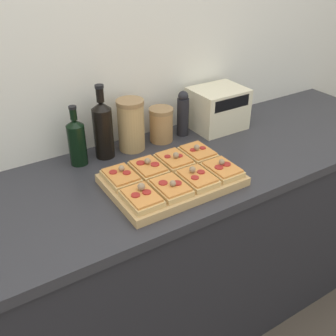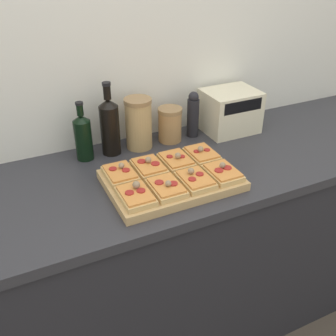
{
  "view_description": "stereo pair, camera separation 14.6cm",
  "coord_description": "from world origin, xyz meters",
  "px_view_note": "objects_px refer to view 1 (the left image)",
  "views": [
    {
      "loc": [
        -0.63,
        -0.82,
        1.74
      ],
      "look_at": [
        0.04,
        0.24,
        0.99
      ],
      "focal_mm": 42.0,
      "sensor_mm": 36.0,
      "label": 1
    },
    {
      "loc": [
        -0.5,
        -0.89,
        1.74
      ],
      "look_at": [
        0.04,
        0.24,
        0.99
      ],
      "focal_mm": 42.0,
      "sensor_mm": 36.0,
      "label": 2
    }
  ],
  "objects_px": {
    "pepper_mill": "(183,114)",
    "toaster_oven": "(218,108)",
    "grain_jar_short": "(161,125)",
    "wine_bottle": "(103,128)",
    "olive_oil_bottle": "(77,141)",
    "cutting_board": "(172,180)",
    "grain_jar_tall": "(131,125)"
  },
  "relations": [
    {
      "from": "cutting_board",
      "to": "toaster_oven",
      "type": "xyz_separation_m",
      "value": [
        0.45,
        0.31,
        0.08
      ]
    },
    {
      "from": "grain_jar_tall",
      "to": "olive_oil_bottle",
      "type": "bearing_deg",
      "value": 180.0
    },
    {
      "from": "olive_oil_bottle",
      "to": "grain_jar_short",
      "type": "height_order",
      "value": "olive_oil_bottle"
    },
    {
      "from": "olive_oil_bottle",
      "to": "grain_jar_tall",
      "type": "xyz_separation_m",
      "value": [
        0.24,
        -0.0,
        0.01
      ]
    },
    {
      "from": "grain_jar_short",
      "to": "grain_jar_tall",
      "type": "bearing_deg",
      "value": 180.0
    },
    {
      "from": "grain_jar_short",
      "to": "pepper_mill",
      "type": "distance_m",
      "value": 0.12
    },
    {
      "from": "wine_bottle",
      "to": "pepper_mill",
      "type": "distance_m",
      "value": 0.39
    },
    {
      "from": "olive_oil_bottle",
      "to": "toaster_oven",
      "type": "xyz_separation_m",
      "value": [
        0.69,
        -0.02,
        -0.0
      ]
    },
    {
      "from": "pepper_mill",
      "to": "grain_jar_short",
      "type": "bearing_deg",
      "value": 180.0
    },
    {
      "from": "olive_oil_bottle",
      "to": "pepper_mill",
      "type": "xyz_separation_m",
      "value": [
        0.5,
        -0.0,
        0.0
      ]
    },
    {
      "from": "olive_oil_bottle",
      "to": "wine_bottle",
      "type": "height_order",
      "value": "wine_bottle"
    },
    {
      "from": "olive_oil_bottle",
      "to": "wine_bottle",
      "type": "bearing_deg",
      "value": -0.0
    },
    {
      "from": "cutting_board",
      "to": "toaster_oven",
      "type": "height_order",
      "value": "toaster_oven"
    },
    {
      "from": "pepper_mill",
      "to": "toaster_oven",
      "type": "xyz_separation_m",
      "value": [
        0.18,
        -0.02,
        -0.01
      ]
    },
    {
      "from": "wine_bottle",
      "to": "grain_jar_short",
      "type": "height_order",
      "value": "wine_bottle"
    },
    {
      "from": "cutting_board",
      "to": "grain_jar_short",
      "type": "height_order",
      "value": "grain_jar_short"
    },
    {
      "from": "pepper_mill",
      "to": "toaster_oven",
      "type": "relative_size",
      "value": 0.79
    },
    {
      "from": "grain_jar_tall",
      "to": "toaster_oven",
      "type": "relative_size",
      "value": 0.83
    },
    {
      "from": "grain_jar_short",
      "to": "pepper_mill",
      "type": "height_order",
      "value": "pepper_mill"
    },
    {
      "from": "olive_oil_bottle",
      "to": "wine_bottle",
      "type": "xyz_separation_m",
      "value": [
        0.11,
        -0.0,
        0.03
      ]
    },
    {
      "from": "wine_bottle",
      "to": "toaster_oven",
      "type": "relative_size",
      "value": 1.16
    },
    {
      "from": "grain_jar_tall",
      "to": "toaster_oven",
      "type": "bearing_deg",
      "value": -2.86
    },
    {
      "from": "cutting_board",
      "to": "wine_bottle",
      "type": "bearing_deg",
      "value": 110.57
    },
    {
      "from": "toaster_oven",
      "to": "grain_jar_tall",
      "type": "bearing_deg",
      "value": 177.14
    },
    {
      "from": "grain_jar_short",
      "to": "toaster_oven",
      "type": "xyz_separation_m",
      "value": [
        0.3,
        -0.02,
        0.02
      ]
    },
    {
      "from": "toaster_oven",
      "to": "wine_bottle",
      "type": "bearing_deg",
      "value": 177.77
    },
    {
      "from": "olive_oil_bottle",
      "to": "pepper_mill",
      "type": "relative_size",
      "value": 1.18
    },
    {
      "from": "grain_jar_short",
      "to": "wine_bottle",
      "type": "bearing_deg",
      "value": 180.0
    },
    {
      "from": "grain_jar_short",
      "to": "toaster_oven",
      "type": "relative_size",
      "value": 0.58
    },
    {
      "from": "cutting_board",
      "to": "wine_bottle",
      "type": "relative_size",
      "value": 1.54
    },
    {
      "from": "cutting_board",
      "to": "olive_oil_bottle",
      "type": "distance_m",
      "value": 0.41
    },
    {
      "from": "cutting_board",
      "to": "grain_jar_tall",
      "type": "bearing_deg",
      "value": 89.4
    }
  ]
}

